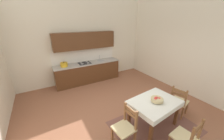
{
  "coord_description": "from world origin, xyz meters",
  "views": [
    {
      "loc": [
        -1.8,
        -2.68,
        2.64
      ],
      "look_at": [
        0.32,
        0.99,
        1.01
      ],
      "focal_mm": 20.62,
      "sensor_mm": 36.0,
      "label": 1
    }
  ],
  "objects_px": {
    "dining_chair_camera_side": "(186,138)",
    "dining_chair_window_side": "(179,101)",
    "kitchen_cabinetry": "(87,63)",
    "dining_table": "(154,106)",
    "dining_chair_tv_side": "(125,127)",
    "fruit_bowl": "(157,99)"
  },
  "relations": [
    {
      "from": "dining_chair_window_side",
      "to": "dining_chair_tv_side",
      "type": "height_order",
      "value": "same"
    },
    {
      "from": "dining_table",
      "to": "dining_chair_window_side",
      "type": "distance_m",
      "value": 0.99
    },
    {
      "from": "dining_chair_tv_side",
      "to": "fruit_bowl",
      "type": "height_order",
      "value": "dining_chair_tv_side"
    },
    {
      "from": "dining_chair_camera_side",
      "to": "dining_chair_window_side",
      "type": "distance_m",
      "value": 1.33
    },
    {
      "from": "kitchen_cabinetry",
      "to": "dining_chair_tv_side",
      "type": "xyz_separation_m",
      "value": [
        -0.42,
        -3.52,
        -0.41
      ]
    },
    {
      "from": "dining_chair_camera_side",
      "to": "dining_table",
      "type": "bearing_deg",
      "value": 86.83
    },
    {
      "from": "dining_table",
      "to": "dining_chair_camera_side",
      "type": "bearing_deg",
      "value": -93.17
    },
    {
      "from": "kitchen_cabinetry",
      "to": "dining_chair_camera_side",
      "type": "height_order",
      "value": "kitchen_cabinetry"
    },
    {
      "from": "dining_table",
      "to": "dining_chair_camera_side",
      "type": "height_order",
      "value": "dining_chair_camera_side"
    },
    {
      "from": "dining_chair_window_side",
      "to": "dining_chair_tv_side",
      "type": "relative_size",
      "value": 1.0
    },
    {
      "from": "kitchen_cabinetry",
      "to": "dining_chair_window_side",
      "type": "distance_m",
      "value": 3.83
    },
    {
      "from": "kitchen_cabinetry",
      "to": "dining_chair_window_side",
      "type": "relative_size",
      "value": 3.1
    },
    {
      "from": "dining_chair_window_side",
      "to": "fruit_bowl",
      "type": "distance_m",
      "value": 1.02
    },
    {
      "from": "kitchen_cabinetry",
      "to": "fruit_bowl",
      "type": "relative_size",
      "value": 9.61
    },
    {
      "from": "dining_chair_camera_side",
      "to": "fruit_bowl",
      "type": "bearing_deg",
      "value": 85.21
    },
    {
      "from": "dining_chair_camera_side",
      "to": "fruit_bowl",
      "type": "xyz_separation_m",
      "value": [
        0.07,
        0.88,
        0.37
      ]
    },
    {
      "from": "dining_table",
      "to": "fruit_bowl",
      "type": "relative_size",
      "value": 4.33
    },
    {
      "from": "dining_chair_tv_side",
      "to": "dining_chair_window_side",
      "type": "bearing_deg",
      "value": 0.28
    },
    {
      "from": "dining_chair_window_side",
      "to": "fruit_bowl",
      "type": "height_order",
      "value": "dining_chair_window_side"
    },
    {
      "from": "dining_chair_window_side",
      "to": "dining_chair_tv_side",
      "type": "distance_m",
      "value": 1.92
    },
    {
      "from": "fruit_bowl",
      "to": "dining_table",
      "type": "bearing_deg",
      "value": 125.97
    },
    {
      "from": "dining_table",
      "to": "dining_chair_tv_side",
      "type": "xyz_separation_m",
      "value": [
        -0.95,
        -0.07,
        -0.17
      ]
    }
  ]
}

